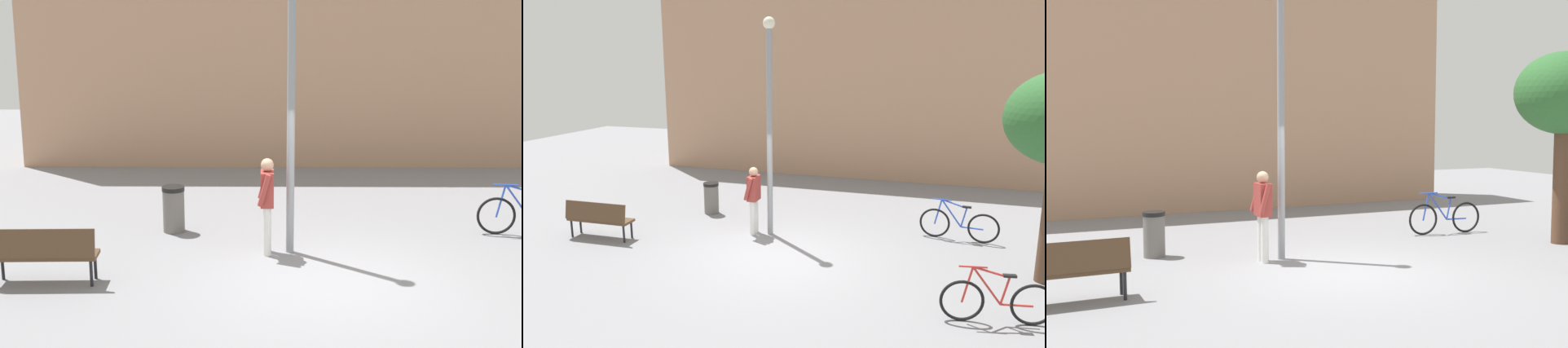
% 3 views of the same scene
% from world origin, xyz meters
% --- Properties ---
extents(ground_plane, '(36.00, 36.00, 0.00)m').
position_xyz_m(ground_plane, '(0.00, 0.00, 0.00)').
color(ground_plane, gray).
extents(building_facade, '(14.74, 2.00, 6.99)m').
position_xyz_m(building_facade, '(0.00, 8.95, 3.50)').
color(building_facade, tan).
rests_on(building_facade, ground_plane).
extents(lamppost, '(0.28, 0.28, 5.13)m').
position_xyz_m(lamppost, '(-0.65, 1.38, 2.94)').
color(lamppost, gray).
rests_on(lamppost, ground_plane).
extents(person_by_lamppost, '(0.28, 0.59, 1.67)m').
position_xyz_m(person_by_lamppost, '(-1.05, 1.31, 0.97)').
color(person_by_lamppost, white).
rests_on(person_by_lamppost, ground_plane).
extents(park_bench, '(1.61, 0.52, 0.92)m').
position_xyz_m(park_bench, '(-4.44, -0.18, 0.55)').
color(park_bench, '#513823').
rests_on(park_bench, ground_plane).
extents(plaza_tree, '(2.02, 2.02, 4.01)m').
position_xyz_m(plaza_tree, '(5.28, 0.44, 3.08)').
color(plaza_tree, brown).
rests_on(plaza_tree, ground_plane).
extents(bicycle_blue, '(1.81, 0.24, 0.97)m').
position_xyz_m(bicycle_blue, '(3.73, 2.36, 0.38)').
color(bicycle_blue, black).
rests_on(bicycle_blue, ground_plane).
extents(trash_bin, '(0.42, 0.42, 0.87)m').
position_xyz_m(trash_bin, '(-2.80, 2.52, 0.44)').
color(trash_bin, '#66605B').
rests_on(trash_bin, ground_plane).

